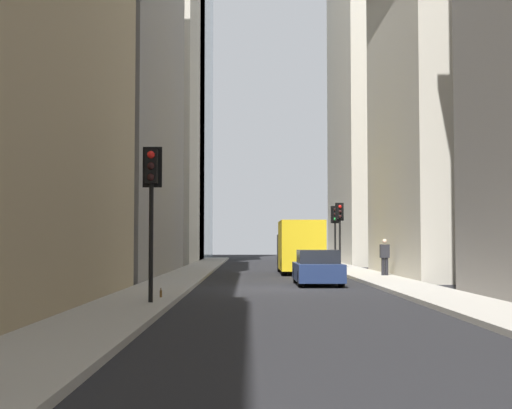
# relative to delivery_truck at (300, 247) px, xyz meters

# --- Properties ---
(ground_plane) EXTENTS (135.00, 135.00, 0.00)m
(ground_plane) POSITION_rel_delivery_truck_xyz_m (-12.17, 1.40, -1.46)
(ground_plane) COLOR black
(sidewalk_right) EXTENTS (90.00, 2.20, 0.14)m
(sidewalk_right) POSITION_rel_delivery_truck_xyz_m (-12.17, 5.90, -1.39)
(sidewalk_right) COLOR #A8A399
(sidewalk_right) RESTS_ON ground_plane
(sidewalk_left) EXTENTS (90.00, 2.20, 0.14)m
(sidewalk_left) POSITION_rel_delivery_truck_xyz_m (-12.17, -3.10, -1.39)
(sidewalk_left) COLOR #A8A399
(sidewalk_left) RESTS_ON ground_plane
(building_left_midfar) EXTENTS (12.87, 10.50, 18.49)m
(building_left_midfar) POSITION_rel_delivery_truck_xyz_m (-3.64, -9.19, 7.80)
(building_left_midfar) COLOR beige
(building_left_midfar) RESTS_ON ground_plane
(building_left_far) EXTENTS (14.95, 10.00, 33.96)m
(building_left_far) POSITION_rel_delivery_truck_xyz_m (16.85, -9.20, 15.52)
(building_left_far) COLOR beige
(building_left_far) RESTS_ON ground_plane
(building_right_far) EXTENTS (16.54, 10.50, 30.39)m
(building_right_far) POSITION_rel_delivery_truck_xyz_m (19.73, 11.99, 13.75)
(building_right_far) COLOR beige
(building_right_far) RESTS_ON ground_plane
(building_right_midfar) EXTENTS (18.58, 10.00, 24.32)m
(building_right_midfar) POSITION_rel_delivery_truck_xyz_m (-2.25, 12.00, 10.70)
(building_right_midfar) COLOR gray
(building_right_midfar) RESTS_ON ground_plane
(delivery_truck) EXTENTS (6.46, 2.25, 2.84)m
(delivery_truck) POSITION_rel_delivery_truck_xyz_m (0.00, 0.00, 0.00)
(delivery_truck) COLOR yellow
(delivery_truck) RESTS_ON ground_plane
(sedan_navy) EXTENTS (4.30, 1.78, 1.42)m
(sedan_navy) POSITION_rel_delivery_truck_xyz_m (-10.20, 0.00, -0.80)
(sedan_navy) COLOR navy
(sedan_navy) RESTS_ON ground_plane
(traffic_light_foreground) EXTENTS (0.43, 0.52, 4.17)m
(traffic_light_foreground) POSITION_rel_delivery_truck_xyz_m (-19.91, 5.36, 1.74)
(traffic_light_foreground) COLOR black
(traffic_light_foreground) RESTS_ON sidewalk_right
(traffic_light_midblock) EXTENTS (0.43, 0.52, 3.87)m
(traffic_light_midblock) POSITION_rel_delivery_truck_xyz_m (6.28, -2.69, 1.52)
(traffic_light_midblock) COLOR black
(traffic_light_midblock) RESTS_ON sidewalk_left
(traffic_light_far_junction) EXTENTS (0.43, 0.52, 3.98)m
(traffic_light_far_junction) POSITION_rel_delivery_truck_xyz_m (4.56, -2.77, 1.60)
(traffic_light_far_junction) COLOR black
(traffic_light_far_junction) RESTS_ON sidewalk_left
(pedestrian) EXTENTS (0.26, 0.44, 1.73)m
(pedestrian) POSITION_rel_delivery_truck_xyz_m (-4.89, -3.71, -0.38)
(pedestrian) COLOR black
(pedestrian) RESTS_ON sidewalk_left
(discarded_bottle) EXTENTS (0.07, 0.07, 0.27)m
(discarded_bottle) POSITION_rel_delivery_truck_xyz_m (-18.23, 5.30, -1.21)
(discarded_bottle) COLOR brown
(discarded_bottle) RESTS_ON sidewalk_right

